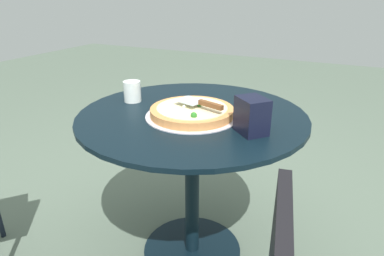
# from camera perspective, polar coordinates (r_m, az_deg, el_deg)

# --- Properties ---
(ground_plane) EXTENTS (10.00, 10.00, 0.00)m
(ground_plane) POSITION_cam_1_polar(r_m,az_deg,el_deg) (1.72, 0.02, -20.18)
(ground_plane) COLOR #556555
(patio_table) EXTENTS (0.92, 0.92, 0.71)m
(patio_table) POSITION_cam_1_polar(r_m,az_deg,el_deg) (1.41, 0.03, -4.04)
(patio_table) COLOR black
(patio_table) RESTS_ON ground
(pizza_on_tray) EXTENTS (0.37, 0.37, 0.05)m
(pizza_on_tray) POSITION_cam_1_polar(r_m,az_deg,el_deg) (1.30, 0.01, 2.77)
(pizza_on_tray) COLOR silver
(pizza_on_tray) RESTS_ON patio_table
(pizza_server) EXTENTS (0.11, 0.21, 0.02)m
(pizza_server) POSITION_cam_1_polar(r_m,az_deg,el_deg) (1.27, 1.51, 4.34)
(pizza_server) COLOR silver
(pizza_server) RESTS_ON pizza_on_tray
(drinking_cup) EXTENTS (0.08, 0.08, 0.09)m
(drinking_cup) POSITION_cam_1_polar(r_m,az_deg,el_deg) (1.50, -10.17, 6.19)
(drinking_cup) COLOR white
(drinking_cup) RESTS_ON patio_table
(napkin_dispenser) EXTENTS (0.14, 0.14, 0.13)m
(napkin_dispenser) POSITION_cam_1_polar(r_m,az_deg,el_deg) (1.15, 10.19, 2.10)
(napkin_dispenser) COLOR black
(napkin_dispenser) RESTS_ON patio_table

